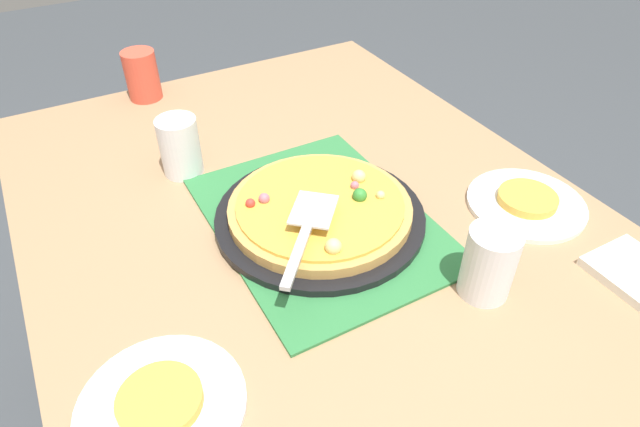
{
  "coord_description": "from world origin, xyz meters",
  "views": [
    {
      "loc": [
        -0.66,
        0.37,
        1.39
      ],
      "look_at": [
        0.0,
        0.0,
        0.77
      ],
      "focal_mm": 30.59,
      "sensor_mm": 36.0,
      "label": 1
    }
  ],
  "objects_px": {
    "pizza_pan": "(320,216)",
    "served_slice_left": "(160,400)",
    "cup_near": "(489,263)",
    "served_slice_right": "(528,198)",
    "napkin_stack": "(633,271)",
    "plate_near_left": "(162,406)",
    "pizza_server": "(307,228)",
    "pizza": "(320,208)",
    "cup_corner": "(142,75)",
    "cup_far": "(180,146)",
    "plate_far_right": "(526,204)"
  },
  "relations": [
    {
      "from": "plate_near_left",
      "to": "pizza",
      "type": "bearing_deg",
      "value": -57.88
    },
    {
      "from": "pizza_pan",
      "to": "cup_near",
      "type": "bearing_deg",
      "value": -152.16
    },
    {
      "from": "cup_near",
      "to": "served_slice_right",
      "type": "bearing_deg",
      "value": -60.65
    },
    {
      "from": "served_slice_right",
      "to": "served_slice_left",
      "type": "bearing_deg",
      "value": 96.28
    },
    {
      "from": "cup_corner",
      "to": "napkin_stack",
      "type": "bearing_deg",
      "value": -152.17
    },
    {
      "from": "served_slice_left",
      "to": "cup_corner",
      "type": "height_order",
      "value": "cup_corner"
    },
    {
      "from": "served_slice_left",
      "to": "napkin_stack",
      "type": "bearing_deg",
      "value": -100.38
    },
    {
      "from": "served_slice_right",
      "to": "pizza_server",
      "type": "bearing_deg",
      "value": 80.13
    },
    {
      "from": "served_slice_left",
      "to": "served_slice_right",
      "type": "relative_size",
      "value": 1.0
    },
    {
      "from": "cup_far",
      "to": "served_slice_left",
      "type": "bearing_deg",
      "value": 158.85
    },
    {
      "from": "pizza_pan",
      "to": "napkin_stack",
      "type": "relative_size",
      "value": 3.17
    },
    {
      "from": "pizza_pan",
      "to": "pizza_server",
      "type": "height_order",
      "value": "pizza_server"
    },
    {
      "from": "plate_near_left",
      "to": "pizza_pan",
      "type": "bearing_deg",
      "value": -57.75
    },
    {
      "from": "pizza",
      "to": "napkin_stack",
      "type": "relative_size",
      "value": 2.75
    },
    {
      "from": "pizza",
      "to": "cup_near",
      "type": "xyz_separation_m",
      "value": [
        -0.27,
        -0.14,
        0.03
      ]
    },
    {
      "from": "pizza_pan",
      "to": "served_slice_left",
      "type": "distance_m",
      "value": 0.43
    },
    {
      "from": "served_slice_right",
      "to": "cup_far",
      "type": "xyz_separation_m",
      "value": [
        0.42,
        0.53,
        0.04
      ]
    },
    {
      "from": "served_slice_right",
      "to": "cup_far",
      "type": "relative_size",
      "value": 0.92
    },
    {
      "from": "served_slice_left",
      "to": "napkin_stack",
      "type": "xyz_separation_m",
      "value": [
        -0.14,
        -0.74,
        -0.01
      ]
    },
    {
      "from": "plate_near_left",
      "to": "napkin_stack",
      "type": "bearing_deg",
      "value": -100.38
    },
    {
      "from": "served_slice_left",
      "to": "cup_near",
      "type": "distance_m",
      "value": 0.51
    },
    {
      "from": "served_slice_left",
      "to": "pizza_server",
      "type": "distance_m",
      "value": 0.34
    },
    {
      "from": "plate_far_right",
      "to": "served_slice_right",
      "type": "xyz_separation_m",
      "value": [
        0.0,
        0.0,
        0.01
      ]
    },
    {
      "from": "plate_near_left",
      "to": "pizza_server",
      "type": "xyz_separation_m",
      "value": [
        0.15,
        -0.3,
        0.06
      ]
    },
    {
      "from": "cup_corner",
      "to": "napkin_stack",
      "type": "height_order",
      "value": "cup_corner"
    },
    {
      "from": "served_slice_left",
      "to": "cup_corner",
      "type": "relative_size",
      "value": 0.92
    },
    {
      "from": "cup_far",
      "to": "napkin_stack",
      "type": "xyz_separation_m",
      "value": [
        -0.64,
        -0.55,
        -0.05
      ]
    },
    {
      "from": "pizza_pan",
      "to": "cup_far",
      "type": "xyz_separation_m",
      "value": [
        0.28,
        0.17,
        0.05
      ]
    },
    {
      "from": "cup_near",
      "to": "cup_corner",
      "type": "relative_size",
      "value": 1.0
    },
    {
      "from": "pizza_pan",
      "to": "pizza",
      "type": "distance_m",
      "value": 0.02
    },
    {
      "from": "served_slice_left",
      "to": "cup_corner",
      "type": "distance_m",
      "value": 0.89
    },
    {
      "from": "served_slice_right",
      "to": "cup_corner",
      "type": "xyz_separation_m",
      "value": [
        0.78,
        0.51,
        0.04
      ]
    },
    {
      "from": "pizza",
      "to": "napkin_stack",
      "type": "height_order",
      "value": "pizza"
    },
    {
      "from": "pizza",
      "to": "plate_far_right",
      "type": "bearing_deg",
      "value": -112.04
    },
    {
      "from": "plate_near_left",
      "to": "served_slice_right",
      "type": "distance_m",
      "value": 0.73
    },
    {
      "from": "pizza_server",
      "to": "napkin_stack",
      "type": "xyz_separation_m",
      "value": [
        -0.29,
        -0.45,
        -0.06
      ]
    },
    {
      "from": "pizza_pan",
      "to": "pizza",
      "type": "bearing_deg",
      "value": -148.45
    },
    {
      "from": "pizza",
      "to": "napkin_stack",
      "type": "distance_m",
      "value": 0.53
    },
    {
      "from": "plate_far_right",
      "to": "pizza_server",
      "type": "bearing_deg",
      "value": 80.13
    },
    {
      "from": "cup_far",
      "to": "cup_corner",
      "type": "relative_size",
      "value": 1.0
    },
    {
      "from": "served_slice_right",
      "to": "plate_far_right",
      "type": "bearing_deg",
      "value": 0.0
    },
    {
      "from": "pizza_pan",
      "to": "plate_far_right",
      "type": "relative_size",
      "value": 1.73
    },
    {
      "from": "pizza",
      "to": "cup_far",
      "type": "relative_size",
      "value": 2.75
    },
    {
      "from": "plate_near_left",
      "to": "pizza_server",
      "type": "bearing_deg",
      "value": -62.48
    },
    {
      "from": "pizza",
      "to": "pizza_server",
      "type": "xyz_separation_m",
      "value": [
        -0.07,
        0.07,
        0.04
      ]
    },
    {
      "from": "served_slice_left",
      "to": "served_slice_right",
      "type": "height_order",
      "value": "same"
    },
    {
      "from": "plate_far_right",
      "to": "napkin_stack",
      "type": "height_order",
      "value": "napkin_stack"
    },
    {
      "from": "served_slice_left",
      "to": "served_slice_right",
      "type": "bearing_deg",
      "value": -83.72
    },
    {
      "from": "cup_far",
      "to": "cup_corner",
      "type": "bearing_deg",
      "value": -3.1
    },
    {
      "from": "pizza",
      "to": "cup_corner",
      "type": "distance_m",
      "value": 0.65
    }
  ]
}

